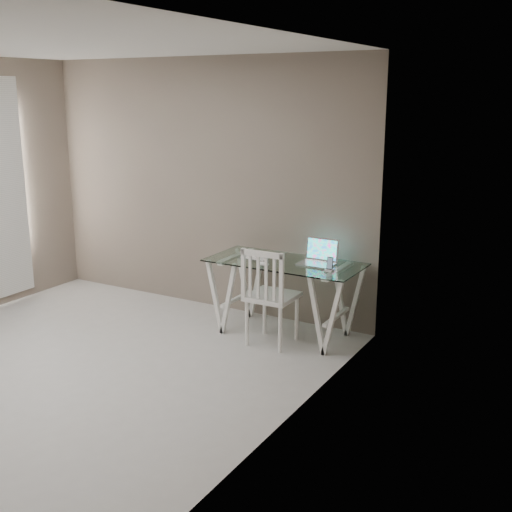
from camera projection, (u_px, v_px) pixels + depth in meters
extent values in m
plane|color=#B3B0AC|center=(57.00, 378.00, 5.40)|extent=(4.50, 4.50, 0.00)
cube|color=white|center=(29.00, 41.00, 4.73)|extent=(4.00, 4.50, 0.02)
cube|color=#74675B|center=(204.00, 185.00, 6.95)|extent=(4.00, 0.02, 2.70)
cube|color=#74675B|center=(266.00, 251.00, 4.10)|extent=(0.02, 4.50, 2.70)
cube|color=silver|center=(285.00, 262.00, 6.19)|extent=(1.50, 0.70, 0.01)
cube|color=white|center=(237.00, 291.00, 6.54)|extent=(0.24, 0.62, 0.72)
cube|color=white|center=(336.00, 308.00, 6.02)|extent=(0.24, 0.62, 0.72)
cube|color=white|center=(272.00, 296.00, 6.04)|extent=(0.44, 0.44, 0.04)
cylinder|color=white|center=(247.00, 323.00, 6.04)|extent=(0.04, 0.04, 0.45)
cylinder|color=white|center=(280.00, 330.00, 5.87)|extent=(0.04, 0.04, 0.45)
cylinder|color=white|center=(265.00, 312.00, 6.34)|extent=(0.04, 0.04, 0.45)
cylinder|color=white|center=(297.00, 318.00, 6.17)|extent=(0.04, 0.04, 0.45)
cube|color=white|center=(262.00, 277.00, 5.81)|extent=(0.44, 0.04, 0.49)
cube|color=silver|center=(316.00, 264.00, 6.07)|extent=(0.33, 0.23, 0.01)
cube|color=#19D899|center=(322.00, 249.00, 6.15)|extent=(0.33, 0.04, 0.22)
cube|color=silver|center=(254.00, 258.00, 6.29)|extent=(0.28, 0.12, 0.01)
ellipsoid|color=white|center=(263.00, 264.00, 6.03)|extent=(0.12, 0.07, 0.04)
cube|color=white|center=(329.00, 270.00, 5.86)|extent=(0.07, 0.07, 0.02)
cube|color=black|center=(330.00, 263.00, 5.85)|extent=(0.06, 0.03, 0.12)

